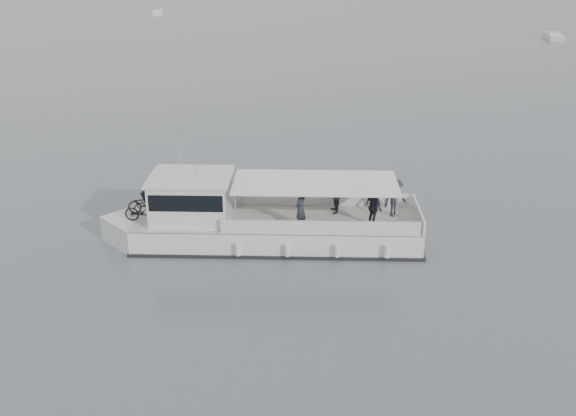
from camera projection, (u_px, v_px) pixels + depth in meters
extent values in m
plane|color=#4F595E|center=(337.00, 259.00, 27.17)|extent=(1400.00, 1400.00, 0.00)
cube|color=white|center=(277.00, 233.00, 28.54)|extent=(12.89, 6.93, 1.35)
cube|color=white|center=(138.00, 231.00, 28.72)|extent=(3.22, 3.22, 1.35)
cube|color=beige|center=(277.00, 219.00, 28.28)|extent=(12.89, 6.93, 0.06)
cube|color=black|center=(277.00, 241.00, 28.70)|extent=(13.13, 7.11, 0.19)
cube|color=white|center=(319.00, 199.00, 29.58)|extent=(7.96, 2.61, 0.62)
cube|color=white|center=(320.00, 228.00, 26.63)|extent=(7.96, 2.61, 0.62)
cube|color=white|center=(418.00, 214.00, 27.98)|extent=(1.10, 3.20, 0.62)
cube|color=white|center=(192.00, 198.00, 28.03)|extent=(4.02, 3.68, 1.87)
cube|color=black|center=(155.00, 194.00, 28.02)|extent=(1.34, 2.65, 1.20)
cube|color=black|center=(191.00, 191.00, 27.91)|extent=(3.83, 3.65, 0.73)
cube|color=white|center=(190.00, 177.00, 27.65)|extent=(4.28, 3.94, 0.10)
cube|color=white|center=(315.00, 183.00, 27.57)|extent=(7.68, 5.10, 0.08)
cylinder|color=silver|center=(235.00, 213.00, 26.66)|extent=(0.08, 0.08, 1.71)
cylinder|color=silver|center=(242.00, 188.00, 29.34)|extent=(0.08, 0.08, 1.71)
cylinder|color=silver|center=(396.00, 215.00, 26.46)|extent=(0.08, 0.08, 1.71)
cylinder|color=silver|center=(388.00, 190.00, 29.15)|extent=(0.08, 0.08, 1.71)
cylinder|color=silver|center=(178.00, 140.00, 28.01)|extent=(0.04, 0.04, 2.70)
cylinder|color=silver|center=(196.00, 157.00, 26.53)|extent=(0.04, 0.04, 2.29)
cylinder|color=silver|center=(238.00, 249.00, 26.88)|extent=(0.31, 0.31, 0.52)
cylinder|color=silver|center=(288.00, 250.00, 26.82)|extent=(0.31, 0.31, 0.52)
cylinder|color=silver|center=(337.00, 251.00, 26.76)|extent=(0.31, 0.31, 0.52)
cylinder|color=silver|center=(387.00, 251.00, 26.70)|extent=(0.31, 0.31, 0.52)
imported|color=black|center=(148.00, 204.00, 28.65)|extent=(1.89, 1.13, 0.94)
imported|color=black|center=(143.00, 210.00, 27.88)|extent=(1.71, 0.94, 0.99)
imported|color=#282935|center=(300.00, 209.00, 27.05)|extent=(0.75, 0.74, 1.75)
imported|color=#282935|center=(334.00, 195.00, 28.54)|extent=(0.85, 0.99, 1.75)
imported|color=#282935|center=(374.00, 207.00, 27.25)|extent=(0.65, 1.09, 1.75)
imported|color=#282935|center=(395.00, 198.00, 28.18)|extent=(1.24, 0.88, 1.75)
cube|color=white|center=(554.00, 37.00, 87.89)|extent=(4.24, 6.07, 0.75)
cube|color=white|center=(554.00, 34.00, 87.77)|extent=(2.37, 2.56, 0.45)
cylinder|color=silver|center=(558.00, 10.00, 86.54)|extent=(0.08, 0.08, 6.43)
cube|color=white|center=(158.00, 13.00, 116.94)|extent=(2.48, 5.90, 0.75)
cube|color=white|center=(158.00, 11.00, 116.82)|extent=(1.82, 2.17, 0.45)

